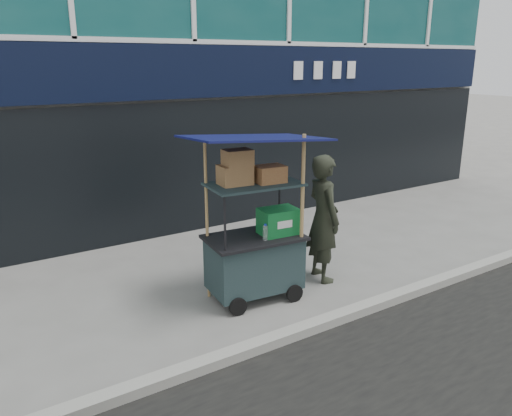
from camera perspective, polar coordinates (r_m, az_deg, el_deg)
ground at (r=6.60m, az=9.23°, el=-11.63°), size 80.00×80.00×0.00m
curb at (r=6.44m, az=10.46°, el=-11.83°), size 80.00×0.18×0.12m
vendor_cart at (r=6.58m, az=-0.04°, el=-3.90°), size 1.78×1.34×2.27m
vendor_man at (r=7.19m, az=7.70°, el=-1.17°), size 0.56×0.75×1.85m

